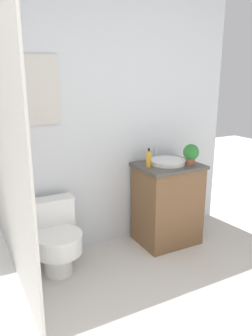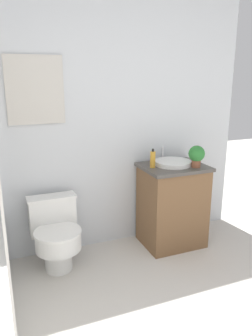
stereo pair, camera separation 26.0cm
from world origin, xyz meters
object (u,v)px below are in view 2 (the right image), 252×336
object	(u,v)px
potted_plant	(197,155)
soap_bottle	(153,159)
toilet	(56,233)
sink	(173,163)

from	to	relation	value
potted_plant	soap_bottle	bearing A→B (deg)	160.04
toilet	sink	size ratio (longest dim) A/B	1.59
sink	soap_bottle	distance (m)	0.22
sink	soap_bottle	xyz separation A→B (m)	(-0.21, -0.01, 0.06)
soap_bottle	sink	bearing A→B (deg)	3.46
toilet	sink	distance (m)	1.21
toilet	potted_plant	bearing A→B (deg)	-5.55
toilet	sink	world-z (taller)	sink
soap_bottle	potted_plant	size ratio (longest dim) A/B	0.87
sink	soap_bottle	world-z (taller)	soap_bottle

